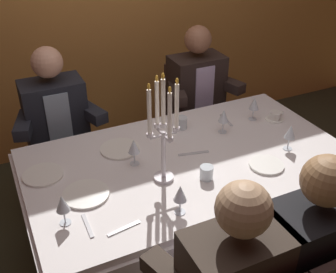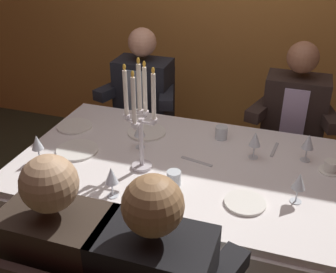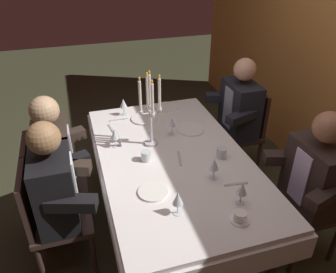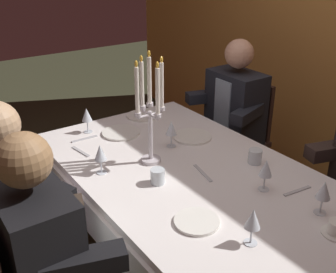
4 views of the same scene
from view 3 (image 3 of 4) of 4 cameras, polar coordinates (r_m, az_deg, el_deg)
name	(u,v)px [view 3 (image 3 of 4)]	position (r m, az deg, el deg)	size (l,w,h in m)	color
ground_plane	(173,225)	(3.05, 0.86, -14.91)	(12.00, 12.00, 0.00)	#343623
dining_table	(174,169)	(2.64, 0.96, -5.51)	(1.94, 1.14, 0.74)	silver
candelabra	(150,111)	(2.58, -3.03, 4.40)	(0.19, 0.19, 0.62)	silver
dinner_plate_0	(145,119)	(3.09, -4.03, 3.06)	(0.24, 0.24, 0.01)	white
dinner_plate_1	(153,192)	(2.23, -2.57, -9.38)	(0.20, 0.20, 0.01)	white
dinner_plate_2	(190,129)	(2.92, 3.84, 1.26)	(0.24, 0.24, 0.01)	white
dinner_plate_3	(167,107)	(3.29, -0.21, 5.03)	(0.22, 0.22, 0.01)	white
wine_glass_0	(178,199)	(2.02, 1.69, -10.57)	(0.07, 0.07, 0.16)	silver
wine_glass_1	(172,123)	(2.79, 0.65, 2.39)	(0.07, 0.07, 0.16)	silver
wine_glass_2	(123,104)	(3.14, -7.60, 5.57)	(0.07, 0.07, 0.16)	silver
wine_glass_3	(242,189)	(2.13, 12.51, -8.70)	(0.07, 0.07, 0.16)	silver
wine_glass_4	(115,134)	(2.66, -9.07, 0.43)	(0.07, 0.07, 0.16)	silver
wine_glass_5	(214,165)	(2.30, 7.88, -4.82)	(0.07, 0.07, 0.16)	silver
water_tumbler_0	(221,153)	(2.57, 9.10, -2.76)	(0.08, 0.08, 0.08)	silver
water_tumbler_1	(146,156)	(2.51, -3.79, -3.31)	(0.07, 0.07, 0.08)	silver
coffee_cup_0	(240,217)	(2.08, 12.22, -13.26)	(0.13, 0.12, 0.06)	white
spoon_0	(236,184)	(2.34, 11.51, -7.94)	(0.17, 0.02, 0.01)	#B7B7BC
spoon_1	(111,129)	(2.96, -9.62, 1.30)	(0.17, 0.02, 0.01)	#B7B7BC
knife_2	(180,158)	(2.54, 1.99, -3.74)	(0.19, 0.02, 0.01)	#B7B7BC
spoon_3	(119,120)	(3.10, -8.37, 2.86)	(0.17, 0.02, 0.01)	#B7B7BC
seated_diner_0	(241,108)	(3.37, 12.27, 4.73)	(0.63, 0.48, 1.24)	#35231F
seated_diner_1	(53,157)	(2.71, -18.96, -3.37)	(0.63, 0.48, 1.24)	#35231F
seated_diner_2	(54,189)	(2.40, -18.86, -8.43)	(0.63, 0.48, 1.24)	#35231F
seated_diner_3	(316,176)	(2.60, 23.87, -6.22)	(0.63, 0.48, 1.24)	#35231F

